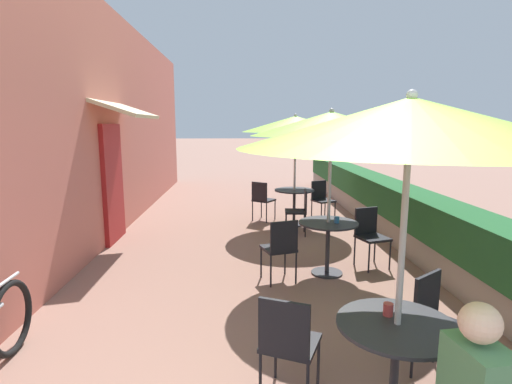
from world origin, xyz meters
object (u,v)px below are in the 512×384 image
Objects in this scene: patio_umbrella_mid at (331,124)px; coffee_cup_near at (388,309)px; cafe_chair_mid_left at (281,245)px; cafe_chair_far_left at (300,208)px; patio_umbrella_near at (410,123)px; cafe_chair_near_back at (288,340)px; patio_umbrella_far at (295,124)px; cafe_chair_far_right at (321,197)px; patio_table_mid at (328,235)px; cafe_chair_near_right at (438,318)px; coffee_cup_mid at (337,220)px; cafe_chair_mid_right at (370,232)px; patio_table_near at (396,349)px; patio_table_far at (294,199)px; cafe_chair_far_back at (262,198)px.

coffee_cup_near is at bearing -93.74° from patio_umbrella_mid.
cafe_chair_far_left is (0.61, 2.35, 0.00)m from cafe_chair_mid_left.
patio_umbrella_near is at bearing -95.68° from cafe_chair_mid_left.
cafe_chair_near_back is 5.73m from patio_umbrella_far.
cafe_chair_far_right is (0.74, 5.93, -0.28)m from coffee_cup_near.
cafe_chair_near_back is 3.20m from patio_umbrella_mid.
cafe_chair_mid_left is at bearing -156.72° from patio_umbrella_mid.
patio_umbrella_mid reaches higher than patio_table_mid.
cafe_chair_near_right reaches higher than coffee_cup_mid.
coffee_cup_near is at bearing 99.48° from patio_umbrella_near.
cafe_chair_near_right is 1.00× the size of cafe_chair_far_left.
cafe_chair_near_back is 6.00m from cafe_chair_far_right.
cafe_chair_mid_right is (0.69, 0.30, -0.04)m from patio_table_mid.
patio_table_near is at bearing 5.80° from cafe_chair_near_right.
patio_umbrella_near reaches higher than cafe_chair_near_back.
patio_table_far is 1.54m from patio_umbrella_far.
patio_table_near is 0.95× the size of cafe_chair_near_back.
patio_table_far is at bearing 5.80° from cafe_chair_far_left.
cafe_chair_near_back is at bearing 176.10° from cafe_chair_far_left.
patio_umbrella_near reaches higher than cafe_chair_far_back.
cafe_chair_near_right and cafe_chair_mid_right have the same top height.
coffee_cup_near is 4.81m from cafe_chair_far_left.
coffee_cup_mid is at bearing 92.64° from cafe_chair_near_back.
patio_umbrella_far is at bearing 61.55° from cafe_chair_mid_left.
patio_umbrella_near reaches higher than cafe_chair_far_left.
coffee_cup_mid is 3.28m from cafe_chair_far_right.
coffee_cup_near is at bearing 58.54° from cafe_chair_far_right.
cafe_chair_mid_right is 3.23m from cafe_chair_far_back.
patio_umbrella_near reaches higher than coffee_cup_mid.
patio_table_near and patio_table_mid have the same top height.
cafe_chair_near_right and cafe_chair_mid_left have the same top height.
cafe_chair_far_back is (-0.57, 5.93, -0.28)m from coffee_cup_near.
cafe_chair_near_right is at bearing 63.99° from cafe_chair_far_right.
cafe_chair_near_right is 4.44m from cafe_chair_far_left.
coffee_cup_mid is 0.10× the size of cafe_chair_far_back.
patio_umbrella_far is at bearing 89.09° from coffee_cup_near.
coffee_cup_mid is 0.04× the size of patio_umbrella_far.
patio_table_mid and patio_table_far have the same top height.
coffee_cup_near is at bearing -2.80° from cafe_chair_near_right.
patio_umbrella_near is 3.26m from patio_table_mid.
cafe_chair_near_right is 5.55m from cafe_chair_far_right.
coffee_cup_mid reaches higher than patio_table_far.
patio_table_far is at bearing 91.86° from patio_table_mid.
cafe_chair_far_back reaches higher than patio_table_near.
cafe_chair_mid_right is at bearing -150.28° from cafe_chair_far_left.
patio_table_mid is at bearing 86.26° from coffee_cup_near.
cafe_chair_mid_right is 0.74m from coffee_cup_mid.
cafe_chair_near_right and cafe_chair_far_right have the same top height.
coffee_cup_mid is 2.88m from patio_table_far.
patio_table_mid is 0.95× the size of cafe_chair_mid_right.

